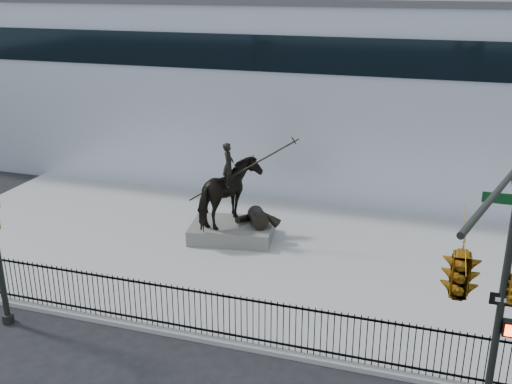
% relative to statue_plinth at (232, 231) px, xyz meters
% --- Properties ---
extents(ground, '(120.00, 120.00, 0.00)m').
position_rel_statue_plinth_xyz_m(ground, '(2.42, -8.09, -0.46)').
color(ground, black).
rests_on(ground, ground).
extents(plaza, '(30.00, 12.00, 0.15)m').
position_rel_statue_plinth_xyz_m(plaza, '(2.42, -1.09, -0.38)').
color(plaza, '#9C9C99').
rests_on(plaza, ground).
extents(building, '(44.00, 14.00, 9.00)m').
position_rel_statue_plinth_xyz_m(building, '(2.42, 11.91, 4.04)').
color(building, silver).
rests_on(building, ground).
extents(picket_fence, '(22.10, 0.10, 1.50)m').
position_rel_statue_plinth_xyz_m(picket_fence, '(2.42, -6.84, 0.45)').
color(picket_fence, black).
rests_on(picket_fence, plaza).
extents(statue_plinth, '(3.59, 2.74, 0.61)m').
position_rel_statue_plinth_xyz_m(statue_plinth, '(0.00, 0.00, 0.00)').
color(statue_plinth, '#5B5853').
rests_on(statue_plinth, plaza).
extents(equestrian_statue, '(4.15, 2.91, 3.56)m').
position_rel_statue_plinth_xyz_m(equestrian_statue, '(0.06, 0.01, 1.59)').
color(equestrian_statue, black).
rests_on(equestrian_statue, statue_plinth).
extents(traffic_signal_right, '(2.17, 6.86, 7.00)m').
position_rel_statue_plinth_xyz_m(traffic_signal_right, '(8.89, -10.09, 4.39)').
color(traffic_signal_right, black).
rests_on(traffic_signal_right, ground).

